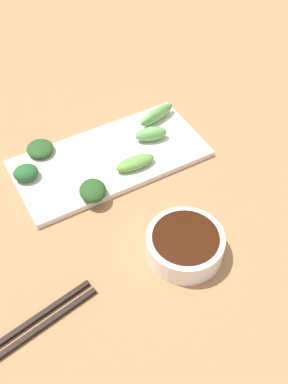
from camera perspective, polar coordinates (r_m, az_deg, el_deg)
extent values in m
cube|color=#A3774C|center=(0.87, -1.35, -1.16)|extent=(2.10, 2.10, 0.02)
cylinder|color=white|center=(0.77, 5.03, -6.49)|extent=(0.13, 0.13, 0.04)
cylinder|color=black|center=(0.76, 5.07, -6.08)|extent=(0.11, 0.11, 0.03)
cube|color=silver|center=(0.92, -4.18, 4.10)|extent=(0.18, 0.37, 0.01)
ellipsoid|color=#234D1D|center=(0.84, -6.29, 0.16)|extent=(0.07, 0.06, 0.03)
ellipsoid|color=#619F41|center=(0.89, -1.09, 3.60)|extent=(0.03, 0.08, 0.02)
ellipsoid|color=#225B29|center=(0.89, -14.29, 2.30)|extent=(0.05, 0.05, 0.03)
ellipsoid|color=#65A757|center=(0.94, 0.87, 7.13)|extent=(0.05, 0.07, 0.03)
ellipsoid|color=#244D1F|center=(0.94, -12.62, 5.21)|extent=(0.05, 0.05, 0.02)
ellipsoid|color=#64A952|center=(0.99, 1.57, 9.47)|extent=(0.04, 0.09, 0.03)
cube|color=black|center=(0.73, -13.69, -16.62)|extent=(0.05, 0.23, 0.01)
cube|color=black|center=(0.74, -14.38, -15.63)|extent=(0.05, 0.23, 0.01)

